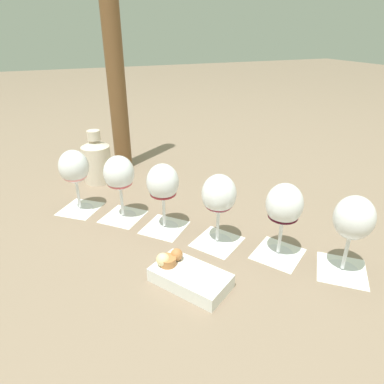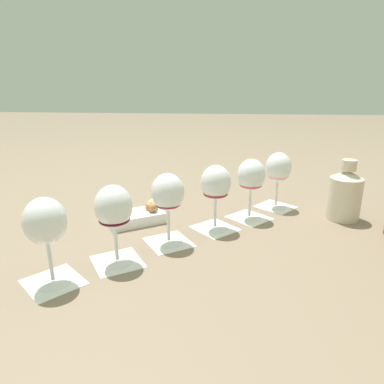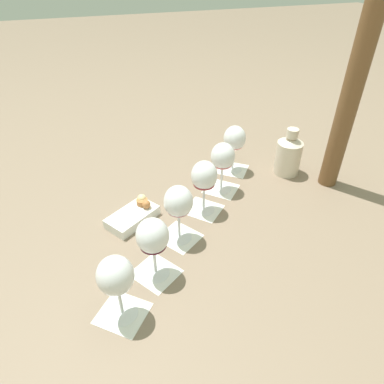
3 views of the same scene
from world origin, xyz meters
name	(u,v)px [view 3 (image 3 of 3)]	position (x,y,z in m)	size (l,w,h in m)	color
ground_plane	(193,223)	(0.00, 0.00, 0.00)	(8.00, 8.00, 0.00)	#7F6B56
tasting_card_0	(232,169)	(-0.25, 0.24, 0.00)	(0.15, 0.15, 0.00)	white
tasting_card_1	(221,189)	(-0.14, 0.15, 0.00)	(0.15, 0.15, 0.00)	white
tasting_card_2	(203,209)	(-0.05, 0.05, 0.00)	(0.15, 0.15, 0.00)	white
tasting_card_3	(179,237)	(0.05, -0.06, 0.00)	(0.15, 0.14, 0.00)	white
tasting_card_4	(156,273)	(0.15, -0.15, 0.00)	(0.15, 0.14, 0.00)	white
tasting_card_5	(123,313)	(0.25, -0.26, 0.00)	(0.15, 0.15, 0.00)	white
wine_glass_0	(234,141)	(-0.25, 0.24, 0.12)	(0.08, 0.08, 0.18)	white
wine_glass_1	(223,159)	(-0.14, 0.15, 0.12)	(0.08, 0.08, 0.18)	white
wine_glass_2	(204,178)	(-0.05, 0.05, 0.12)	(0.08, 0.08, 0.18)	white
wine_glass_3	(178,204)	(0.05, -0.06, 0.12)	(0.08, 0.08, 0.18)	white
wine_glass_4	(153,238)	(0.15, -0.15, 0.12)	(0.08, 0.08, 0.18)	white
wine_glass_5	(116,278)	(0.25, -0.26, 0.12)	(0.08, 0.08, 0.18)	white
ceramic_vase	(289,154)	(-0.17, 0.43, 0.08)	(0.09, 0.09, 0.18)	beige
snack_dish	(134,215)	(-0.08, -0.17, 0.02)	(0.16, 0.18, 0.06)	white
umbrella_pole	(361,60)	(-0.06, 0.53, 0.43)	(0.06, 0.06, 0.85)	brown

